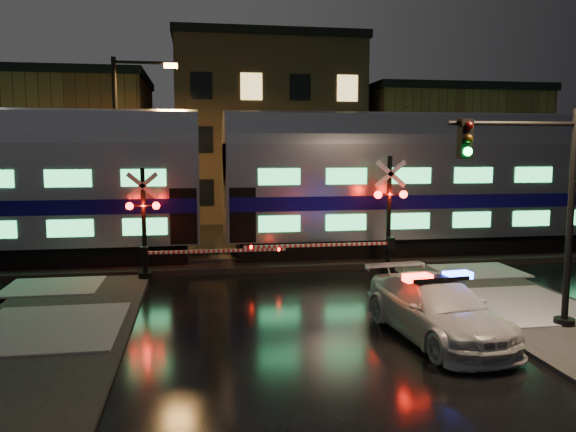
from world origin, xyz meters
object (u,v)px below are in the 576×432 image
at_px(crossing_signal_left, 155,235).
at_px(traffic_light, 540,215).
at_px(police_car, 437,308).
at_px(streetlight, 123,140).
at_px(crossing_signal_right, 380,225).

xyz_separation_m(crossing_signal_left, traffic_light, (9.93, -7.16, 1.35)).
xyz_separation_m(police_car, streetlight, (-9.04, 13.91, 4.29)).
relative_size(crossing_signal_right, streetlight, 0.71).
bearing_deg(traffic_light, crossing_signal_right, 97.88).
height_order(traffic_light, streetlight, streetlight).
height_order(police_car, streetlight, streetlight).
height_order(crossing_signal_right, streetlight, streetlight).
distance_m(crossing_signal_right, crossing_signal_left, 8.22).
height_order(police_car, crossing_signal_left, crossing_signal_left).
bearing_deg(traffic_light, crossing_signal_left, 138.65).
distance_m(crossing_signal_left, traffic_light, 12.31).
height_order(crossing_signal_right, traffic_light, traffic_light).
relative_size(traffic_light, streetlight, 0.64).
distance_m(crossing_signal_right, traffic_light, 7.46).
distance_m(police_car, streetlight, 17.14).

